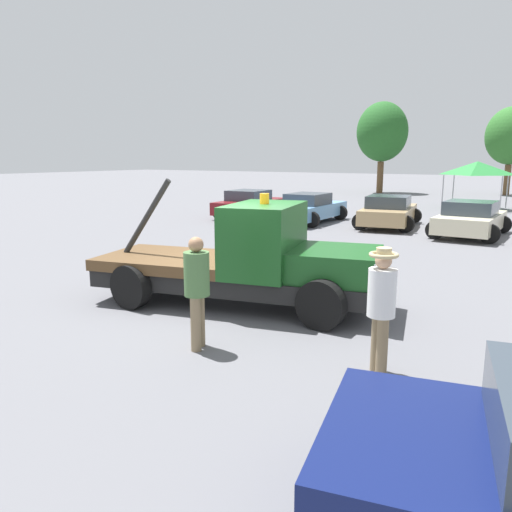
# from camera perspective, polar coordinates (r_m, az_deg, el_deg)

# --- Properties ---
(ground_plane) EXTENTS (160.00, 160.00, 0.00)m
(ground_plane) POSITION_cam_1_polar(r_m,az_deg,el_deg) (10.20, -2.40, -5.50)
(ground_plane) COLOR slate
(tow_truck) EXTENTS (6.02, 3.13, 2.51)m
(tow_truck) POSITION_cam_1_polar(r_m,az_deg,el_deg) (9.86, -0.58, -0.71)
(tow_truck) COLOR black
(tow_truck) RESTS_ON ground
(person_near_truck) EXTENTS (0.39, 0.39, 1.77)m
(person_near_truck) POSITION_cam_1_polar(r_m,az_deg,el_deg) (6.93, 14.15, -4.99)
(person_near_truck) COLOR #847051
(person_near_truck) RESTS_ON ground
(person_at_hood) EXTENTS (0.39, 0.39, 1.76)m
(person_at_hood) POSITION_cam_1_polar(r_m,az_deg,el_deg) (7.68, -6.77, -3.31)
(person_at_hood) COLOR #847051
(person_at_hood) RESTS_ON ground
(parked_car_maroon) EXTENTS (2.63, 4.58, 1.34)m
(parked_car_maroon) POSITION_cam_1_polar(r_m,az_deg,el_deg) (24.90, -0.66, 5.97)
(parked_car_maroon) COLOR maroon
(parked_car_maroon) RESTS_ON ground
(parked_car_skyblue) EXTENTS (2.39, 4.67, 1.34)m
(parked_car_skyblue) POSITION_cam_1_polar(r_m,az_deg,el_deg) (22.88, 6.13, 5.44)
(parked_car_skyblue) COLOR #669ED1
(parked_car_skyblue) RESTS_ON ground
(parked_car_tan) EXTENTS (2.91, 4.68, 1.34)m
(parked_car_tan) POSITION_cam_1_polar(r_m,az_deg,el_deg) (22.09, 14.91, 4.92)
(parked_car_tan) COLOR tan
(parked_car_tan) RESTS_ON ground
(parked_car_cream) EXTENTS (2.59, 4.33, 1.34)m
(parked_car_cream) POSITION_cam_1_polar(r_m,az_deg,el_deg) (20.42, 23.31, 3.89)
(parked_car_cream) COLOR beige
(parked_car_cream) RESTS_ON ground
(canopy_tent_green) EXTENTS (3.05, 3.05, 2.70)m
(canopy_tent_green) POSITION_cam_1_polar(r_m,az_deg,el_deg) (31.31, 23.97, 9.16)
(canopy_tent_green) COLOR #9E9EA3
(canopy_tent_green) RESTS_ON ground
(tree_left) EXTENTS (3.76, 3.76, 6.72)m
(tree_left) POSITION_cam_1_polar(r_m,az_deg,el_deg) (43.87, 27.15, 12.10)
(tree_left) COLOR brown
(tree_left) RESTS_ON ground
(tree_center) EXTENTS (4.11, 4.11, 7.34)m
(tree_center) POSITION_cam_1_polar(r_m,az_deg,el_deg) (43.08, 14.23, 13.56)
(tree_center) COLOR brown
(tree_center) RESTS_ON ground
(traffic_cone) EXTENTS (0.40, 0.40, 0.55)m
(traffic_cone) POSITION_cam_1_polar(r_m,az_deg,el_deg) (14.62, 7.90, 0.56)
(traffic_cone) COLOR black
(traffic_cone) RESTS_ON ground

